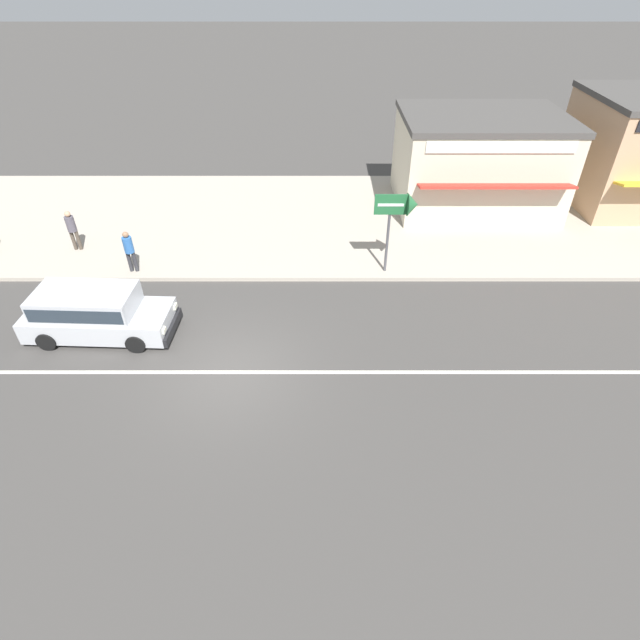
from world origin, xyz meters
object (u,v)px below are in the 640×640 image
(minivan_silver_2, at_px, (96,311))
(pedestrian_by_shop, at_px, (74,227))
(pedestrian_mid_kerb, at_px, (131,248))
(shopfront_mid_block, at_px, (480,162))
(arrow_signboard, at_px, (409,208))

(minivan_silver_2, bearing_deg, pedestrian_by_shop, 117.15)
(pedestrian_mid_kerb, distance_m, shopfront_mid_block, 15.23)
(minivan_silver_2, distance_m, pedestrian_mid_kerb, 3.54)
(pedestrian_mid_kerb, bearing_deg, minivan_silver_2, -91.19)
(pedestrian_mid_kerb, bearing_deg, pedestrian_by_shop, 148.88)
(minivan_silver_2, distance_m, arrow_signboard, 10.76)
(arrow_signboard, bearing_deg, pedestrian_by_shop, 172.51)
(minivan_silver_2, height_order, pedestrian_mid_kerb, pedestrian_mid_kerb)
(pedestrian_by_shop, height_order, shopfront_mid_block, shopfront_mid_block)
(arrow_signboard, bearing_deg, shopfront_mid_block, 56.06)
(pedestrian_by_shop, distance_m, shopfront_mid_block, 17.28)
(pedestrian_by_shop, bearing_deg, shopfront_mid_block, 14.56)
(arrow_signboard, height_order, shopfront_mid_block, shopfront_mid_block)
(pedestrian_by_shop, bearing_deg, pedestrian_mid_kerb, -31.12)
(minivan_silver_2, height_order, shopfront_mid_block, shopfront_mid_block)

